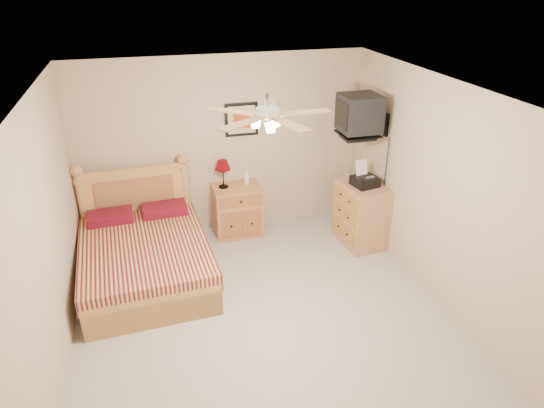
% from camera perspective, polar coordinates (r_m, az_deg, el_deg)
% --- Properties ---
extents(floor, '(4.50, 4.50, 0.00)m').
position_cam_1_polar(floor, '(5.49, -0.98, -13.42)').
color(floor, '#A29B93').
rests_on(floor, ground).
extents(ceiling, '(4.00, 4.50, 0.04)m').
position_cam_1_polar(ceiling, '(4.35, -1.24, 12.89)').
color(ceiling, white).
rests_on(ceiling, ground).
extents(wall_back, '(4.00, 0.04, 2.50)m').
position_cam_1_polar(wall_back, '(6.82, -5.80, 6.76)').
color(wall_back, tan).
rests_on(wall_back, ground).
extents(wall_front, '(4.00, 0.04, 2.50)m').
position_cam_1_polar(wall_front, '(3.09, 10.01, -20.98)').
color(wall_front, tan).
rests_on(wall_front, ground).
extents(wall_left, '(0.04, 4.50, 2.50)m').
position_cam_1_polar(wall_left, '(4.78, -25.09, -4.60)').
color(wall_left, tan).
rests_on(wall_left, ground).
extents(wall_right, '(0.04, 4.50, 2.50)m').
position_cam_1_polar(wall_right, '(5.58, 19.25, 0.82)').
color(wall_right, tan).
rests_on(wall_right, ground).
extents(bed, '(1.57, 2.00, 1.25)m').
position_cam_1_polar(bed, '(5.97, -15.00, -3.64)').
color(bed, tan).
rests_on(bed, ground).
extents(nightstand, '(0.68, 0.51, 0.73)m').
position_cam_1_polar(nightstand, '(6.97, -4.07, -0.68)').
color(nightstand, '#9D5D31').
rests_on(nightstand, ground).
extents(table_lamp, '(0.25, 0.25, 0.41)m').
position_cam_1_polar(table_lamp, '(6.73, -5.79, 3.57)').
color(table_lamp, '#5E060C').
rests_on(table_lamp, nightstand).
extents(lotion_bottle, '(0.09, 0.09, 0.22)m').
position_cam_1_polar(lotion_bottle, '(6.84, -3.01, 3.18)').
color(lotion_bottle, white).
rests_on(lotion_bottle, nightstand).
extents(framed_picture, '(0.46, 0.04, 0.46)m').
position_cam_1_polar(framed_picture, '(6.74, -3.62, 9.89)').
color(framed_picture, black).
rests_on(framed_picture, wall_back).
extents(dresser, '(0.57, 0.78, 0.88)m').
position_cam_1_polar(dresser, '(6.79, 10.50, -1.12)').
color(dresser, '#A97347').
rests_on(dresser, ground).
extents(fax_machine, '(0.37, 0.39, 0.33)m').
position_cam_1_polar(fax_machine, '(6.51, 10.96, 3.46)').
color(fax_machine, black).
rests_on(fax_machine, dresser).
extents(magazine_lower, '(0.26, 0.30, 0.02)m').
position_cam_1_polar(magazine_lower, '(6.77, 9.30, 3.11)').
color(magazine_lower, '#B8AF93').
rests_on(magazine_lower, dresser).
extents(magazine_upper, '(0.28, 0.31, 0.02)m').
position_cam_1_polar(magazine_upper, '(6.78, 9.31, 3.34)').
color(magazine_upper, gray).
rests_on(magazine_upper, magazine_lower).
extents(wall_tv, '(0.56, 0.46, 0.58)m').
position_cam_1_polar(wall_tv, '(6.34, 11.49, 10.19)').
color(wall_tv, black).
rests_on(wall_tv, wall_right).
extents(ceiling_fan, '(1.14, 1.14, 0.28)m').
position_cam_1_polar(ceiling_fan, '(4.20, -0.54, 10.43)').
color(ceiling_fan, silver).
rests_on(ceiling_fan, ceiling).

